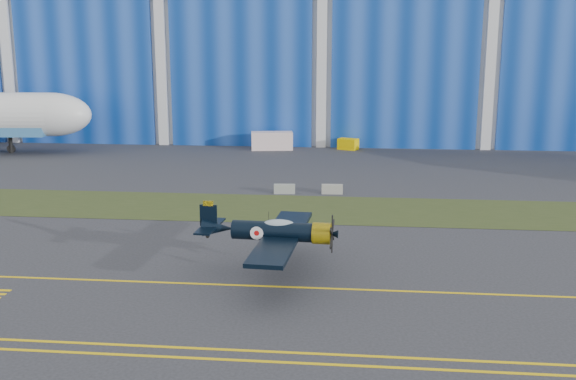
# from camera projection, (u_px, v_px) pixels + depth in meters

# --- Properties ---
(ground) EXTENTS (260.00, 260.00, 0.00)m
(ground) POSITION_uv_depth(u_px,v_px,m) (281.00, 260.00, 44.53)
(ground) COLOR #35363D
(ground) RESTS_ON ground
(grass_median) EXTENTS (260.00, 10.00, 0.02)m
(grass_median) POSITION_uv_depth(u_px,v_px,m) (299.00, 209.00, 58.13)
(grass_median) COLOR #475128
(grass_median) RESTS_ON ground
(hangar) EXTENTS (220.00, 45.70, 30.00)m
(hangar) POSITION_uv_depth(u_px,v_px,m) (329.00, 37.00, 111.05)
(hangar) COLOR silver
(hangar) RESTS_ON ground
(taxiway_centreline) EXTENTS (200.00, 0.20, 0.02)m
(taxiway_centreline) POSITION_uv_depth(u_px,v_px,m) (272.00, 286.00, 39.67)
(taxiway_centreline) COLOR yellow
(taxiway_centreline) RESTS_ON ground
(edge_line_near) EXTENTS (80.00, 0.20, 0.02)m
(edge_line_near) POSITION_uv_depth(u_px,v_px,m) (246.00, 361.00, 30.44)
(edge_line_near) COLOR yellow
(edge_line_near) RESTS_ON ground
(edge_line_far) EXTENTS (80.00, 0.20, 0.02)m
(edge_line_far) POSITION_uv_depth(u_px,v_px,m) (250.00, 351.00, 31.41)
(edge_line_far) COLOR yellow
(edge_line_far) RESTS_ON ground
(warbird) EXTENTS (10.31, 12.17, 3.43)m
(warbird) POSITION_uv_depth(u_px,v_px,m) (273.00, 231.00, 41.04)
(warbird) COLOR black
(warbird) RESTS_ON ground
(shipping_container) EXTENTS (5.75, 3.03, 2.37)m
(shipping_container) POSITION_uv_depth(u_px,v_px,m) (272.00, 141.00, 89.89)
(shipping_container) COLOR silver
(shipping_container) RESTS_ON ground
(tug) EXTENTS (2.94, 2.45, 1.47)m
(tug) POSITION_uv_depth(u_px,v_px,m) (348.00, 144.00, 90.03)
(tug) COLOR #FFD200
(tug) RESTS_ON ground
(barrier_a) EXTENTS (2.04, 0.74, 0.90)m
(barrier_a) POSITION_uv_depth(u_px,v_px,m) (285.00, 189.00, 63.90)
(barrier_a) COLOR gray
(barrier_a) RESTS_ON ground
(barrier_b) EXTENTS (2.02, 0.68, 0.90)m
(barrier_b) POSITION_uv_depth(u_px,v_px,m) (332.00, 189.00, 63.81)
(barrier_b) COLOR #98988E
(barrier_b) RESTS_ON ground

